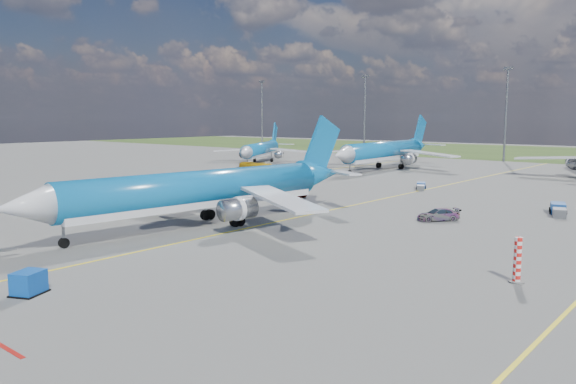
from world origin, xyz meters
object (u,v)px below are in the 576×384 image
Objects in this scene: service_car_b at (292,193)px; main_airliner at (200,226)px; bg_jet_nw at (261,163)px; bg_jet_nnw at (384,169)px; uld_container at (29,283)px; warning_post at (518,260)px; service_car_a at (179,188)px; apron_bus at (259,171)px; baggage_tug_c at (421,186)px; service_car_c at (438,215)px; baggage_tug_w at (558,210)px.

main_airliner is at bearing -162.27° from service_car_b.
bg_jet_nnw is (31.13, 3.64, 0.00)m from bg_jet_nw.
bg_jet_nnw is at bearing 81.95° from uld_container.
bg_jet_nnw is 9.42× the size of service_car_b.
warning_post is 0.07× the size of main_airliner.
bg_jet_nnw is 50.78m from service_car_a.
service_car_b is (42.55, -39.95, 0.61)m from bg_jet_nw.
service_car_a is at bearing 151.97° from main_airliner.
apron_bus is at bearing 56.51° from service_car_b.
baggage_tug_c is at bearing -50.44° from bg_jet_nw.
bg_jet_nnw reaches higher than service_car_c.
service_car_c is at bearing 53.18° from uld_container.
baggage_tug_c is (-4.79, 61.19, -0.26)m from uld_container.
service_car_c is (22.60, -3.55, 0.02)m from service_car_b.
bg_jet_nnw is 9.49× the size of service_car_c.
warning_post is 22.06m from service_car_c.
uld_container is (25.63, -85.99, 0.71)m from bg_jet_nnw.
main_airliner is 22.45m from uld_container.
bg_jet_nnw is 23.45× the size of uld_container.
bg_jet_nw is 19.46× the size of uld_container.
baggage_tug_w is (46.12, 15.35, -0.20)m from service_car_a.
uld_container is at bearing -159.29° from service_car_b.
warning_post is at bearing -9.72° from service_car_c.
bg_jet_nw is 31.35m from bg_jet_nnw.
bg_jet_nw is 0.86× the size of main_airliner.
apron_bus is at bearing 147.98° from warning_post.
main_airliner reaches higher than baggage_tug_c.
baggage_tug_w is at bearing -5.44° from service_car_a.
apron_bus reaches higher than service_car_a.
main_airliner is 42.17m from apron_bus.
warning_post is at bearing 7.77° from main_airliner.
service_car_b is (-36.15, 20.93, -0.89)m from warning_post.
main_airliner reaches higher than service_car_a.
service_car_c is at bearing -18.48° from service_car_a.
bg_jet_nw is at bearing 134.93° from main_airliner.
baggage_tug_c is at bearing -61.29° from apron_bus.
main_airliner is 25.43m from service_car_a.
uld_container is (-21.93, -21.47, -0.79)m from warning_post.
warning_post is 99.51m from bg_jet_nw.
bg_jet_nnw reaches higher than warning_post.
warning_post is 0.69× the size of baggage_tug_c.
service_car_b reaches higher than baggage_tug_w.
baggage_tug_c is (-26.72, 39.72, -1.05)m from warning_post.
main_airliner reaches higher than uld_container.
warning_post is 41.78m from service_car_b.
bg_jet_nnw is at bearing 105.23° from baggage_tug_c.
warning_post is 1.69× the size of uld_container.
warning_post reaches higher than service_car_b.
uld_container is at bearing -110.34° from baggage_tug_c.
warning_post is 52.91m from service_car_a.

